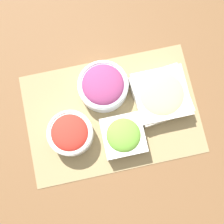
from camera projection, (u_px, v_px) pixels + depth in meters
name	position (u px, v px, depth m)	size (l,w,h in m)	color
ground_plane	(112.00, 114.00, 1.01)	(3.00, 3.00, 0.00)	brown
placemat	(112.00, 114.00, 1.00)	(0.55, 0.37, 0.00)	#937F56
cucumber_bowl	(161.00, 95.00, 0.98)	(0.18, 0.18, 0.06)	silver
tomato_bowl	(70.00, 133.00, 0.95)	(0.14, 0.14, 0.08)	white
onion_bowl	(103.00, 86.00, 0.98)	(0.16, 0.16, 0.08)	silver
lettuce_bowl	(123.00, 136.00, 0.96)	(0.13, 0.13, 0.07)	white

